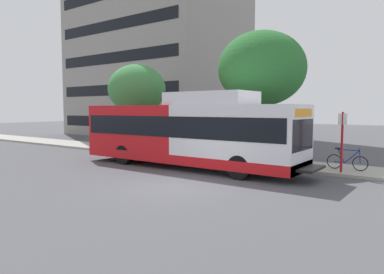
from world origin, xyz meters
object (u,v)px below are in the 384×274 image
object	(u,v)px
street_tree_mid_block	(137,89)
transit_bus	(187,133)
bus_stop_sign_pole	(342,137)
bicycle_parked	(347,160)
street_tree_near_stop	(262,69)

from	to	relation	value
street_tree_mid_block	transit_bus	bearing A→B (deg)	-118.44
bus_stop_sign_pole	bicycle_parked	bearing A→B (deg)	-3.75
bicycle_parked	transit_bus	bearing A→B (deg)	114.86
transit_bus	street_tree_near_stop	xyz separation A→B (m)	(4.21, -1.92, 3.35)
transit_bus	bicycle_parked	xyz separation A→B (m)	(3.10, -6.68, -1.14)
bus_stop_sign_pole	bicycle_parked	size ratio (longest dim) A/B	1.48
bicycle_parked	street_tree_near_stop	size ratio (longest dim) A/B	0.25
transit_bus	street_tree_near_stop	bearing A→B (deg)	-24.52
bus_stop_sign_pole	street_tree_mid_block	size ratio (longest dim) A/B	0.45
transit_bus	bicycle_parked	bearing A→B (deg)	-65.14
transit_bus	street_tree_near_stop	size ratio (longest dim) A/B	1.76
street_tree_mid_block	street_tree_near_stop	bearing A→B (deg)	-88.89
street_tree_near_stop	bus_stop_sign_pole	bearing A→B (deg)	-112.32
street_tree_near_stop	street_tree_mid_block	bearing A→B (deg)	91.11
bus_stop_sign_pole	bicycle_parked	world-z (taller)	bus_stop_sign_pole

